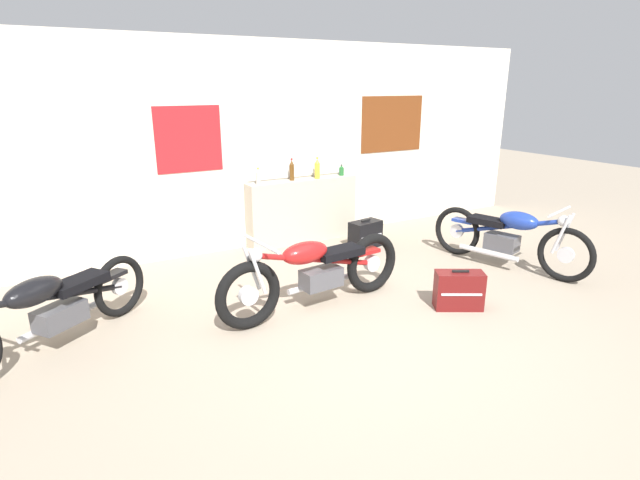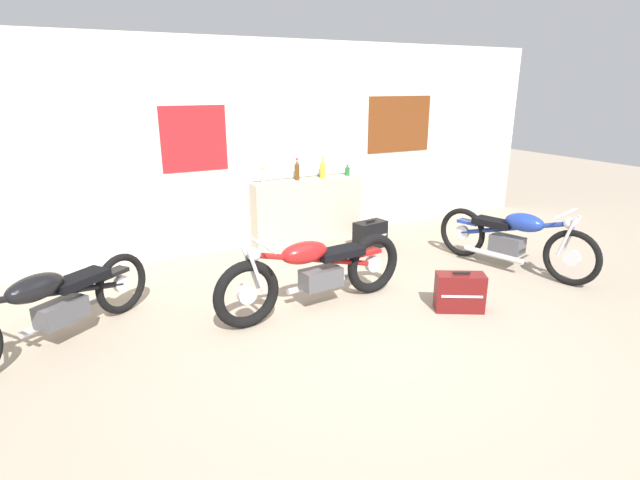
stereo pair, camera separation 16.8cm
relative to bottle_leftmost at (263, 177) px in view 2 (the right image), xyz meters
The scene contains 12 objects.
ground_plane 3.12m from the bottle_leftmost, 92.05° to the right, with size 24.00×24.00×0.00m, color gray.
wall_back 0.45m from the bottle_leftmost, 110.06° to the left, with size 10.00×0.07×2.80m.
sill_counter 0.89m from the bottle_leftmost, ahead, with size 1.66×0.28×0.92m.
bottle_leftmost is the anchor object (origin of this frame).
bottle_left_center 0.54m from the bottle_leftmost, ahead, with size 0.07×0.07×0.31m.
bottle_center 0.91m from the bottle_leftmost, ahead, with size 0.08×0.08×0.31m.
bottle_right_center 1.35m from the bottle_leftmost, ahead, with size 0.07×0.07×0.16m.
motorcycle_red 2.18m from the bottle_leftmost, 97.71° to the right, with size 2.19×0.64×0.83m.
motorcycle_blue 3.32m from the bottle_leftmost, 42.47° to the right, with size 0.78×2.01×0.84m.
motorcycle_black 3.21m from the bottle_leftmost, 147.62° to the right, with size 1.77×1.31×0.78m.
hard_case_black 1.69m from the bottle_leftmost, 26.71° to the right, with size 0.49×0.32×0.40m.
hard_case_darkred 3.09m from the bottle_leftmost, 70.36° to the right, with size 0.53×0.43×0.42m.
Camera 2 is at (-2.33, -3.34, 2.23)m, focal length 28.00 mm.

